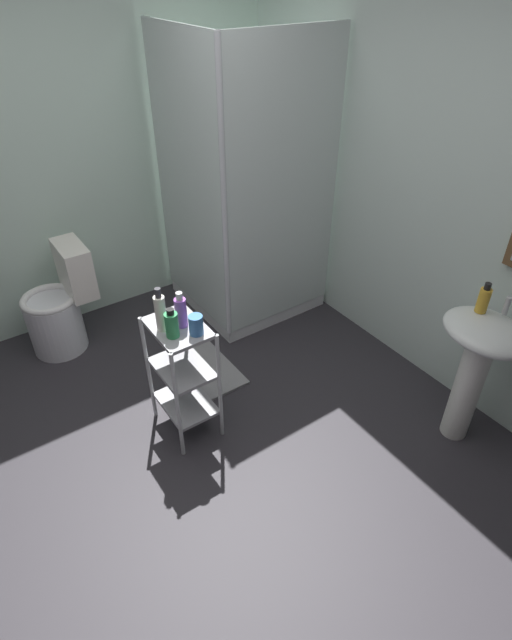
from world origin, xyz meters
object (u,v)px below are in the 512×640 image
Objects in this scene: pedestal_sink at (478,357)px; body_wash_bottle_green at (172,324)px; shower_stall at (242,255)px; storage_cart at (182,370)px; conditioner_bottle_purple at (181,311)px; toilet at (60,309)px; hand_soap_bottle at (484,299)px; rinse_cup at (196,325)px; lotion_bottle_white at (160,312)px; bath_mat at (201,369)px.

pedestal_sink is 1.61m from body_wash_bottle_green.
shower_stall reaches higher than body_wash_bottle_green.
shower_stall is at bearing -170.71° from pedestal_sink.
storage_cart is 3.66× the size of conditioner_bottle_purple.
body_wash_bottle_green reaches higher than toilet.
shower_stall is 11.82× the size of hand_soap_bottle.
toilet is at bearing -142.79° from pedestal_sink.
rinse_cup is (0.05, 0.11, -0.02)m from body_wash_bottle_green.
lotion_bottle_white is 2.30× the size of rinse_cup.
bath_mat is at bearing 39.12° from toilet.
storage_cart is at bearing -126.64° from pedestal_sink.
shower_stall reaches higher than hand_soap_bottle.
storage_cart is 0.38m from rinse_cup.
lotion_bottle_white reaches higher than storage_cart.
lotion_bottle_white reaches higher than toilet.
hand_soap_bottle is at bearing 56.67° from storage_cart.
bath_mat is (-1.25, -1.01, -0.87)m from hand_soap_bottle.
hand_soap_bottle reaches higher than pedestal_sink.
toilet reaches higher than bath_mat.
bath_mat is at bearing 152.97° from rinse_cup.
rinse_cup is (0.10, 0.03, -0.03)m from conditioner_bottle_purple.
toilet is at bearing -167.00° from body_wash_bottle_green.
storage_cart is 1.63m from hand_soap_bottle.
toilet is 4.49× the size of hand_soap_bottle.
toilet is 2.69m from hand_soap_bottle.
hand_soap_bottle is at bearing 56.38° from conditioner_bottle_purple.
shower_stall is at bearing -169.05° from hand_soap_bottle.
rinse_cup is at bearing 15.03° from conditioner_bottle_purple.
conditioner_bottle_purple is 0.11m from rinse_cup.
lotion_bottle_white reaches higher than hand_soap_bottle.
toilet is 1.27× the size of bath_mat.
hand_soap_bottle is 1.54m from conditioner_bottle_purple.
pedestal_sink is 1.35× the size of bath_mat.
storage_cart is 2.99× the size of lotion_bottle_white.
toilet is at bearing -140.88° from bath_mat.
bath_mat is at bearing 141.51° from storage_cart.
shower_stall reaches higher than toilet.
rinse_cup is at bearing -120.86° from hand_soap_bottle.
pedestal_sink is at bearing 56.32° from body_wash_bottle_green.
shower_stall is 1.34m from conditioner_bottle_purple.
lotion_bottle_white is 0.09m from body_wash_bottle_green.
pedestal_sink is 1.09× the size of storage_cart.
shower_stall is 8.08× the size of lotion_bottle_white.
body_wash_bottle_green is at bearing -47.81° from shower_stall.
storage_cart is at bearing -48.17° from shower_stall.
lotion_bottle_white is 1.50× the size of body_wash_bottle_green.
pedestal_sink is 1.68m from lotion_bottle_white.
hand_soap_bottle reaches higher than body_wash_bottle_green.
conditioner_bottle_purple is at bearing -47.18° from shower_stall.
toilet is 1.43m from rinse_cup.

